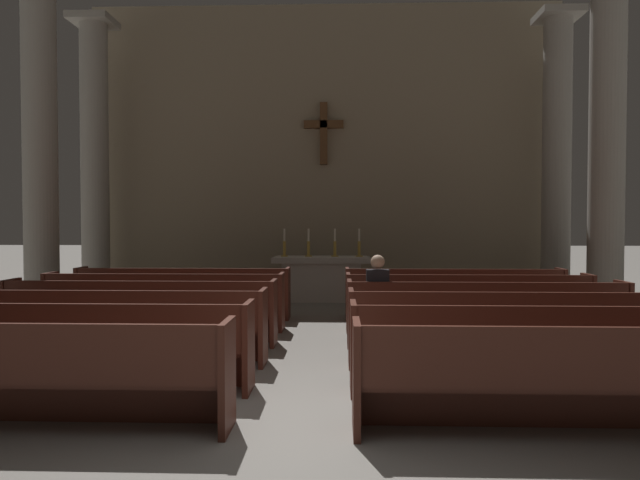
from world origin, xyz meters
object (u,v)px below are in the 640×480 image
object	(u,v)px
candlestick_inner_left	(308,248)
pew_left_row_2	(66,346)
pew_right_row_2	(542,349)
candlestick_outer_right	(359,248)
pew_right_row_4	(485,314)
column_left_third	(40,148)
lone_worshipper	(377,298)
pew_right_row_6	(454,294)
pew_right_row_1	(591,380)
candlestick_outer_left	(284,248)
pew_right_row_3	(509,329)
altar	(322,277)
column_right_fourth	(557,160)
pew_right_row_5	(468,303)
column_left_fourth	(95,161)
candlestick_inner_right	(335,248)
pew_left_row_4	(141,312)
pew_left_row_1	(2,374)
pew_left_row_5	(165,301)
pew_left_row_6	(184,293)
pew_left_row_3	(109,326)
column_right_third	(607,145)

from	to	relation	value
candlestick_inner_left	pew_left_row_2	bearing A→B (deg)	-107.29
pew_right_row_2	candlestick_outer_right	distance (m)	7.25
pew_right_row_4	column_left_third	bearing A→B (deg)	160.07
pew_left_row_2	lone_worshipper	xyz separation A→B (m)	(3.43, 2.31, 0.22)
pew_right_row_4	pew_right_row_6	distance (m)	2.27
pew_right_row_1	candlestick_outer_left	distance (m)	8.84
pew_left_row_2	pew_right_row_3	size ratio (longest dim) A/B	1.00
pew_right_row_1	pew_right_row_3	xyz separation A→B (m)	(0.00, 2.27, 0.00)
altar	column_right_fourth	bearing A→B (deg)	6.59
pew_right_row_6	candlestick_inner_left	bearing A→B (deg)	138.23
pew_right_row_5	column_left_fourth	world-z (taller)	column_left_fourth
pew_right_row_1	pew_right_row_6	size ratio (longest dim) A/B	1.00
pew_right_row_3	pew_left_row_2	bearing A→B (deg)	-167.16
pew_right_row_2	candlestick_inner_left	size ratio (longest dim) A/B	6.19
pew_right_row_1	pew_right_row_5	size ratio (longest dim) A/B	1.00
candlestick_inner_right	pew_left_row_4	bearing A→B (deg)	-120.37
pew_left_row_1	pew_right_row_1	world-z (taller)	same
pew_left_row_2	pew_left_row_5	size ratio (longest dim) A/B	1.00
pew_left_row_2	candlestick_outer_left	bearing A→B (deg)	76.89
column_right_fourth	lone_worshipper	world-z (taller)	column_right_fourth
pew_left_row_1	candlestick_inner_left	bearing A→B (deg)	75.00
pew_left_row_6	pew_right_row_4	distance (m)	5.46
candlestick_inner_left	candlestick_outer_right	size ratio (longest dim) A/B	1.00
pew_left_row_2	candlestick_outer_right	size ratio (longest dim) A/B	6.19
candlestick_inner_left	pew_left_row_3	bearing A→B (deg)	-110.37
column_left_third	candlestick_inner_left	bearing A→B (deg)	19.79
pew_left_row_5	column_left_third	bearing A→B (deg)	149.65
pew_right_row_3	candlestick_outer_right	distance (m)	6.15
pew_right_row_3	column_left_fourth	xyz separation A→B (m)	(-7.97, 6.52, 2.78)
pew_left_row_3	column_right_fourth	distance (m)	10.67
column_right_third	pew_left_row_6	bearing A→B (deg)	-175.53
column_left_third	candlestick_inner_right	bearing A→B (deg)	17.88
column_left_third	candlestick_inner_left	size ratio (longest dim) A/B	10.51
candlestick_inner_left	candlestick_inner_right	world-z (taller)	same
pew_left_row_1	column_right_fourth	world-z (taller)	column_right_fourth
pew_left_row_5	column_left_third	xyz separation A→B (m)	(-3.00, 1.76, 2.78)
pew_left_row_5	candlestick_inner_right	size ratio (longest dim) A/B	6.19
pew_right_row_1	column_right_third	xyz separation A→B (m)	(3.00, 6.29, 2.78)
pew_right_row_4	pew_right_row_6	xyz separation A→B (m)	(0.00, 2.27, 0.00)
altar	candlestick_outer_right	xyz separation A→B (m)	(0.85, 0.00, 0.68)
pew_right_row_4	pew_right_row_1	bearing A→B (deg)	-90.00
column_right_third	altar	xyz separation A→B (m)	(-5.48, 1.87, -2.72)
pew_left_row_1	pew_left_row_6	distance (m)	5.67
pew_right_row_4	pew_right_row_5	world-z (taller)	same
candlestick_inner_right	pew_left_row_5	bearing A→B (deg)	-127.57
column_right_fourth	candlestick_inner_right	world-z (taller)	column_right_fourth
pew_right_row_3	altar	distance (m)	6.39
column_left_fourth	candlestick_inner_left	distance (m)	5.61
pew_left_row_3	candlestick_inner_right	size ratio (longest dim) A/B	6.19
pew_left_row_3	column_left_fourth	xyz separation A→B (m)	(-3.00, 6.52, 2.78)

